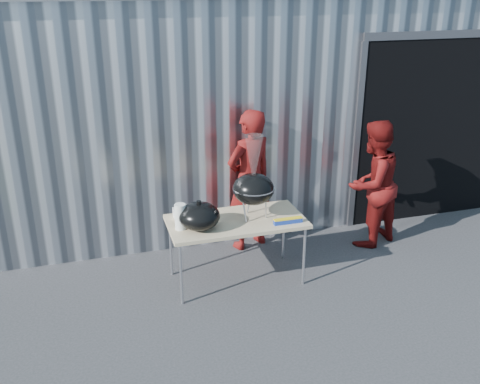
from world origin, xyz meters
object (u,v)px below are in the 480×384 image
object	(u,v)px
folding_table	(236,223)
kettle_grill	(254,183)
person_cook	(249,180)
person_bystander	(372,184)

from	to	relation	value
folding_table	kettle_grill	bearing A→B (deg)	0.19
kettle_grill	person_cook	distance (m)	0.84
kettle_grill	person_bystander	distance (m)	1.79
folding_table	kettle_grill	xyz separation A→B (m)	(0.20, 0.00, 0.46)
person_bystander	folding_table	bearing A→B (deg)	-9.60
person_cook	person_bystander	xyz separation A→B (m)	(1.51, -0.36, -0.08)
kettle_grill	person_cook	world-z (taller)	person_cook
folding_table	person_bystander	size ratio (longest dim) A/B	0.92
folding_table	kettle_grill	size ratio (longest dim) A/B	1.59
kettle_grill	person_cook	size ratio (longest dim) A/B	0.53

